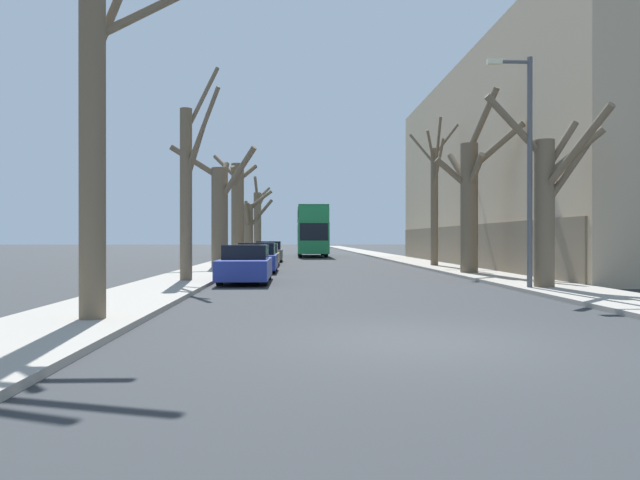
# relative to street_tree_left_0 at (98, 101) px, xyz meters

# --- Properties ---
(ground_plane) EXTENTS (300.00, 300.00, 0.00)m
(ground_plane) POSITION_rel_street_tree_left_0_xyz_m (5.65, -2.03, -4.19)
(ground_plane) COLOR #2B2D30
(sidewalk_left) EXTENTS (2.65, 120.00, 0.12)m
(sidewalk_left) POSITION_rel_street_tree_left_0_xyz_m (-0.52, 47.97, -4.13)
(sidewalk_left) COLOR gray
(sidewalk_left) RESTS_ON ground
(sidewalk_right) EXTENTS (2.65, 120.00, 0.12)m
(sidewalk_right) POSITION_rel_street_tree_left_0_xyz_m (11.82, 47.97, -4.13)
(sidewalk_right) COLOR gray
(sidewalk_right) RESTS_ON ground
(building_facade_right) EXTENTS (10.08, 30.24, 11.76)m
(building_facade_right) POSITION_rel_street_tree_left_0_xyz_m (18.13, 21.92, 1.68)
(building_facade_right) COLOR tan
(building_facade_right) RESTS_ON ground
(street_tree_left_0) EXTENTS (3.50, 2.42, 8.98)m
(street_tree_left_0) POSITION_rel_street_tree_left_0_xyz_m (0.00, 0.00, 0.00)
(street_tree_left_0) COLOR brown
(street_tree_left_0) RESTS_ON ground
(street_tree_left_1) EXTENTS (1.59, 2.84, 8.07)m
(street_tree_left_1) POSITION_rel_street_tree_left_0_xyz_m (-0.14, 9.86, -0.64)
(street_tree_left_1) COLOR brown
(street_tree_left_1) RESTS_ON ground
(street_tree_left_2) EXTENTS (4.63, 3.06, 6.48)m
(street_tree_left_2) POSITION_rel_street_tree_left_0_xyz_m (-0.22, 19.19, -1.12)
(street_tree_left_2) COLOR brown
(street_tree_left_2) RESTS_ON ground
(street_tree_left_3) EXTENTS (3.33, 3.77, 7.72)m
(street_tree_left_3) POSITION_rel_street_tree_left_0_xyz_m (-0.23, 28.54, -0.45)
(street_tree_left_3) COLOR brown
(street_tree_left_3) RESTS_ON ground
(street_tree_left_4) EXTENTS (2.49, 4.63, 5.80)m
(street_tree_left_4) POSITION_rel_street_tree_left_0_xyz_m (-0.06, 37.76, -1.43)
(street_tree_left_4) COLOR brown
(street_tree_left_4) RESTS_ON ground
(street_tree_left_5) EXTENTS (1.71, 4.31, 7.81)m
(street_tree_left_5) POSITION_rel_street_tree_left_0_xyz_m (-0.06, 48.16, -0.61)
(street_tree_left_5) COLOR brown
(street_tree_left_5) RESTS_ON ground
(street_tree_right_0) EXTENTS (3.50, 2.87, 6.03)m
(street_tree_right_0) POSITION_rel_street_tree_left_0_xyz_m (11.47, 6.30, -1.38)
(street_tree_right_0) COLOR brown
(street_tree_right_0) RESTS_ON ground
(street_tree_right_1) EXTENTS (3.31, 3.93, 8.03)m
(street_tree_right_1) POSITION_rel_street_tree_left_0_xyz_m (11.43, 13.85, -0.80)
(street_tree_right_1) COLOR brown
(street_tree_right_1) RESTS_ON ground
(street_tree_right_2) EXTENTS (2.73, 3.17, 8.15)m
(street_tree_right_2) POSITION_rel_street_tree_left_0_xyz_m (11.55, 20.72, -0.22)
(street_tree_right_2) COLOR brown
(street_tree_right_2) RESTS_ON ground
(double_decker_bus) EXTENTS (2.61, 10.75, 4.46)m
(double_decker_bus) POSITION_rel_street_tree_left_0_xyz_m (5.31, 40.97, -1.66)
(double_decker_bus) COLOR #1E7F47
(double_decker_bus) RESTS_ON ground
(parked_car_0) EXTENTS (1.77, 4.52, 1.38)m
(parked_car_0) POSITION_rel_street_tree_left_0_xyz_m (1.90, 10.15, -3.53)
(parked_car_0) COLOR navy
(parked_car_0) RESTS_ON ground
(parked_car_1) EXTENTS (1.89, 4.20, 1.41)m
(parked_car_1) POSITION_rel_street_tree_left_0_xyz_m (1.90, 16.66, -3.52)
(parked_car_1) COLOR navy
(parked_car_1) RESTS_ON ground
(parked_car_2) EXTENTS (1.76, 4.08, 1.32)m
(parked_car_2) POSITION_rel_street_tree_left_0_xyz_m (1.90, 23.16, -3.56)
(parked_car_2) COLOR olive
(parked_car_2) RESTS_ON ground
(parked_car_3) EXTENTS (1.89, 4.12, 1.43)m
(parked_car_3) POSITION_rel_street_tree_left_0_xyz_m (1.90, 29.25, -3.51)
(parked_car_3) COLOR #4C5156
(parked_car_3) RESTS_ON ground
(lamp_post) EXTENTS (1.40, 0.20, 7.17)m
(lamp_post) POSITION_rel_street_tree_left_0_xyz_m (10.78, 6.25, -0.15)
(lamp_post) COLOR #4C4F54
(lamp_post) RESTS_ON ground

